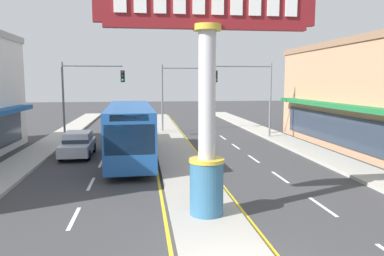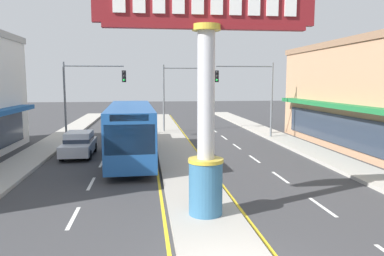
{
  "view_description": "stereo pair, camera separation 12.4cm",
  "coord_description": "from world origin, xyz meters",
  "px_view_note": "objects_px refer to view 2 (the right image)",
  "views": [
    {
      "loc": [
        -2.15,
        -8.02,
        4.69
      ],
      "look_at": [
        0.07,
        8.55,
        2.6
      ],
      "focal_mm": 34.92,
      "sensor_mm": 36.0,
      "label": 1
    },
    {
      "loc": [
        -2.02,
        -8.04,
        4.69
      ],
      "look_at": [
        0.07,
        8.55,
        2.6
      ],
      "focal_mm": 34.92,
      "sensor_mm": 36.0,
      "label": 2
    }
  ],
  "objects_px": {
    "district_sign": "(206,91)",
    "traffic_light_left_side": "(87,87)",
    "bus_near_right_lane": "(131,129)",
    "traffic_light_right_side": "(251,87)",
    "suv_near_left_lane": "(134,128)",
    "sedan_far_right_lane": "(79,144)",
    "traffic_light_median_far": "(180,87)"
  },
  "relations": [
    {
      "from": "traffic_light_median_far",
      "to": "suv_near_left_lane",
      "type": "distance_m",
      "value": 6.73
    },
    {
      "from": "traffic_light_right_side",
      "to": "sedan_far_right_lane",
      "type": "xyz_separation_m",
      "value": [
        -12.68,
        -5.42,
        -3.46
      ]
    },
    {
      "from": "district_sign",
      "to": "traffic_light_median_far",
      "type": "relative_size",
      "value": 1.26
    },
    {
      "from": "traffic_light_right_side",
      "to": "sedan_far_right_lane",
      "type": "bearing_deg",
      "value": -156.87
    },
    {
      "from": "traffic_light_right_side",
      "to": "traffic_light_median_far",
      "type": "bearing_deg",
      "value": 138.06
    },
    {
      "from": "traffic_light_left_side",
      "to": "traffic_light_right_side",
      "type": "height_order",
      "value": "same"
    },
    {
      "from": "traffic_light_median_far",
      "to": "sedan_far_right_lane",
      "type": "xyz_separation_m",
      "value": [
        -7.38,
        -10.18,
        -3.41
      ]
    },
    {
      "from": "district_sign",
      "to": "suv_near_left_lane",
      "type": "height_order",
      "value": "district_sign"
    },
    {
      "from": "traffic_light_left_side",
      "to": "bus_near_right_lane",
      "type": "height_order",
      "value": "traffic_light_left_side"
    },
    {
      "from": "bus_near_right_lane",
      "to": "suv_near_left_lane",
      "type": "bearing_deg",
      "value": 90.01
    },
    {
      "from": "bus_near_right_lane",
      "to": "sedan_far_right_lane",
      "type": "height_order",
      "value": "bus_near_right_lane"
    },
    {
      "from": "sedan_far_right_lane",
      "to": "suv_near_left_lane",
      "type": "relative_size",
      "value": 0.94
    },
    {
      "from": "traffic_light_right_side",
      "to": "bus_near_right_lane",
      "type": "distance_m",
      "value": 11.85
    },
    {
      "from": "district_sign",
      "to": "traffic_light_median_far",
      "type": "distance_m",
      "value": 21.86
    },
    {
      "from": "traffic_light_median_far",
      "to": "sedan_far_right_lane",
      "type": "height_order",
      "value": "traffic_light_median_far"
    },
    {
      "from": "traffic_light_median_far",
      "to": "sedan_far_right_lane",
      "type": "relative_size",
      "value": 1.44
    },
    {
      "from": "traffic_light_left_side",
      "to": "sedan_far_right_lane",
      "type": "bearing_deg",
      "value": -87.41
    },
    {
      "from": "traffic_light_left_side",
      "to": "suv_near_left_lane",
      "type": "xyz_separation_m",
      "value": [
        3.59,
        -0.4,
        -3.26
      ]
    },
    {
      "from": "district_sign",
      "to": "traffic_light_left_side",
      "type": "relative_size",
      "value": 1.26
    },
    {
      "from": "bus_near_right_lane",
      "to": "suv_near_left_lane",
      "type": "xyz_separation_m",
      "value": [
        -0.0,
        7.33,
        -0.88
      ]
    },
    {
      "from": "traffic_light_left_side",
      "to": "traffic_light_median_far",
      "type": "height_order",
      "value": "same"
    },
    {
      "from": "district_sign",
      "to": "traffic_light_left_side",
      "type": "distance_m",
      "value": 19.09
    },
    {
      "from": "district_sign",
      "to": "traffic_light_left_side",
      "type": "height_order",
      "value": "district_sign"
    },
    {
      "from": "traffic_light_left_side",
      "to": "bus_near_right_lane",
      "type": "xyz_separation_m",
      "value": [
        3.59,
        -7.73,
        -2.38
      ]
    },
    {
      "from": "traffic_light_left_side",
      "to": "suv_near_left_lane",
      "type": "distance_m",
      "value": 4.86
    },
    {
      "from": "traffic_light_right_side",
      "to": "sedan_far_right_lane",
      "type": "height_order",
      "value": "traffic_light_right_side"
    },
    {
      "from": "district_sign",
      "to": "traffic_light_median_far",
      "type": "height_order",
      "value": "district_sign"
    },
    {
      "from": "traffic_light_median_far",
      "to": "suv_near_left_lane",
      "type": "bearing_deg",
      "value": -133.64
    },
    {
      "from": "bus_near_right_lane",
      "to": "district_sign",
      "type": "bearing_deg",
      "value": -74.18
    },
    {
      "from": "suv_near_left_lane",
      "to": "district_sign",
      "type": "bearing_deg",
      "value": -80.63
    },
    {
      "from": "district_sign",
      "to": "suv_near_left_lane",
      "type": "xyz_separation_m",
      "value": [
        -2.9,
        17.55,
        -3.38
      ]
    },
    {
      "from": "district_sign",
      "to": "bus_near_right_lane",
      "type": "bearing_deg",
      "value": 105.82
    }
  ]
}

